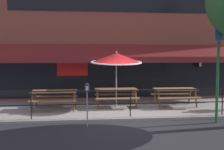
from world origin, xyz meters
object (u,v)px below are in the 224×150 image
(patio_umbrella_centre, at_px, (116,58))
(street_sign_pole, at_px, (218,60))
(picnic_table_right, at_px, (175,92))
(picnic_table_left, at_px, (54,95))
(parking_meter_near, at_px, (87,92))
(picnic_table_centre, at_px, (116,93))

(patio_umbrella_centre, height_order, street_sign_pole, street_sign_pole)
(picnic_table_right, height_order, street_sign_pole, street_sign_pole)
(patio_umbrella_centre, bearing_deg, picnic_table_right, -1.50)
(picnic_table_left, relative_size, street_sign_pole, 0.43)
(parking_meter_near, xyz_separation_m, street_sign_pole, (4.35, 0.14, 0.99))
(picnic_table_right, xyz_separation_m, street_sign_pole, (0.57, -2.44, 1.43))
(picnic_table_left, relative_size, parking_meter_near, 1.27)
(picnic_table_centre, height_order, parking_meter_near, parking_meter_near)
(patio_umbrella_centre, relative_size, street_sign_pole, 0.57)
(picnic_table_right, bearing_deg, picnic_table_left, -177.86)
(picnic_table_centre, xyz_separation_m, parking_meter_near, (-1.23, -2.73, 0.44))
(street_sign_pole, bearing_deg, patio_umbrella_centre, 141.30)
(street_sign_pole, bearing_deg, parking_meter_near, -178.10)
(patio_umbrella_centre, distance_m, street_sign_pole, 4.01)
(street_sign_pole, bearing_deg, picnic_table_centre, 140.36)
(patio_umbrella_centre, relative_size, parking_meter_near, 1.68)
(patio_umbrella_centre, distance_m, parking_meter_near, 3.10)
(picnic_table_right, bearing_deg, picnic_table_centre, 176.58)
(patio_umbrella_centre, bearing_deg, street_sign_pole, -38.70)
(picnic_table_left, xyz_separation_m, picnic_table_right, (5.11, 0.19, 0.00))
(picnic_table_centre, relative_size, patio_umbrella_centre, 0.76)
(parking_meter_near, bearing_deg, picnic_table_right, 34.33)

